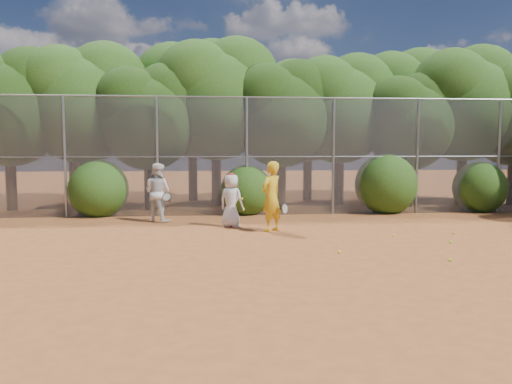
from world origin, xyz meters
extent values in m
plane|color=#974D22|center=(0.00, 0.00, 0.00)|extent=(80.00, 80.00, 0.00)
cylinder|color=gray|center=(-7.00, 6.00, 2.00)|extent=(0.09, 0.09, 4.00)
cylinder|color=gray|center=(-4.00, 6.00, 2.00)|extent=(0.09, 0.09, 4.00)
cylinder|color=gray|center=(-1.00, 6.00, 2.00)|extent=(0.09, 0.09, 4.00)
cylinder|color=gray|center=(2.00, 6.00, 2.00)|extent=(0.09, 0.09, 4.00)
cylinder|color=gray|center=(5.00, 6.00, 2.00)|extent=(0.09, 0.09, 4.00)
cylinder|color=gray|center=(8.00, 6.00, 2.00)|extent=(0.09, 0.09, 4.00)
cylinder|color=gray|center=(0.00, 6.00, 4.00)|extent=(20.00, 0.05, 0.05)
cylinder|color=gray|center=(0.00, 6.00, 2.00)|extent=(20.00, 0.04, 0.04)
cube|color=slate|center=(0.00, 6.00, 2.00)|extent=(20.00, 0.02, 4.00)
cylinder|color=black|center=(-9.50, 8.00, 1.19)|extent=(0.38, 0.38, 2.38)
sphere|color=black|center=(-9.50, 8.00, 3.52)|extent=(3.81, 3.81, 3.81)
sphere|color=black|center=(-8.74, 8.38, 4.47)|extent=(3.05, 3.05, 3.05)
cylinder|color=black|center=(-7.00, 8.50, 1.26)|extent=(0.38, 0.38, 2.52)
sphere|color=#224711|center=(-7.00, 8.50, 3.73)|extent=(4.03, 4.03, 4.03)
sphere|color=#224711|center=(-6.19, 8.90, 4.74)|extent=(3.23, 3.23, 3.23)
sphere|color=#224711|center=(-7.71, 8.20, 4.54)|extent=(3.02, 3.02, 3.02)
cylinder|color=black|center=(-4.50, 7.80, 1.08)|extent=(0.36, 0.36, 2.17)
sphere|color=black|center=(-4.50, 7.80, 3.21)|extent=(3.47, 3.47, 3.47)
sphere|color=black|center=(-3.81, 8.15, 4.08)|extent=(2.78, 2.78, 2.78)
sphere|color=black|center=(-5.11, 7.54, 3.91)|extent=(2.60, 2.60, 2.60)
cylinder|color=black|center=(-2.00, 8.80, 1.33)|extent=(0.39, 0.39, 2.66)
sphere|color=#224711|center=(-2.00, 8.80, 3.94)|extent=(4.26, 4.26, 4.26)
sphere|color=#224711|center=(-1.15, 9.23, 5.00)|extent=(3.40, 3.40, 3.40)
sphere|color=#224711|center=(-2.74, 8.48, 4.79)|extent=(3.19, 3.19, 3.19)
cylinder|color=black|center=(0.50, 8.20, 1.14)|extent=(0.37, 0.37, 2.27)
sphere|color=black|center=(0.50, 8.20, 3.37)|extent=(3.64, 3.64, 3.64)
sphere|color=black|center=(1.23, 8.56, 4.28)|extent=(2.91, 2.91, 2.91)
sphere|color=black|center=(-0.14, 7.93, 4.10)|extent=(2.73, 2.73, 2.73)
cylinder|color=black|center=(3.00, 9.00, 1.22)|extent=(0.38, 0.38, 2.45)
sphere|color=#224711|center=(3.00, 9.00, 3.63)|extent=(3.92, 3.92, 3.92)
sphere|color=#224711|center=(3.78, 9.39, 4.61)|extent=(3.14, 3.14, 3.14)
sphere|color=#224711|center=(2.31, 8.71, 4.41)|extent=(2.94, 2.94, 2.94)
cylinder|color=black|center=(5.50, 8.00, 1.05)|extent=(0.36, 0.36, 2.10)
sphere|color=black|center=(5.50, 8.00, 3.11)|extent=(3.36, 3.36, 3.36)
sphere|color=black|center=(6.17, 8.34, 3.95)|extent=(2.69, 2.69, 2.69)
sphere|color=black|center=(4.91, 7.75, 3.78)|extent=(2.52, 2.52, 2.52)
cylinder|color=black|center=(8.00, 8.60, 1.29)|extent=(0.39, 0.39, 2.59)
sphere|color=#224711|center=(8.00, 8.60, 3.83)|extent=(4.14, 4.14, 4.14)
sphere|color=#224711|center=(8.83, 9.01, 4.87)|extent=(3.32, 3.32, 3.32)
sphere|color=#224711|center=(7.27, 8.29, 4.66)|extent=(3.11, 3.11, 3.11)
cylinder|color=black|center=(10.00, 8.30, 1.15)|extent=(0.37, 0.37, 2.31)
sphere|color=black|center=(9.35, 8.02, 4.16)|extent=(2.77, 2.77, 2.77)
cylinder|color=black|center=(-8.00, 10.80, 1.31)|extent=(0.39, 0.39, 2.62)
sphere|color=#224711|center=(-8.00, 10.80, 3.88)|extent=(4.20, 4.20, 4.20)
sphere|color=#224711|center=(-7.16, 11.22, 4.94)|extent=(3.36, 3.36, 3.36)
sphere|color=#224711|center=(-8.73, 10.49, 4.72)|extent=(3.15, 3.15, 3.15)
cylinder|color=black|center=(-3.00, 11.00, 1.40)|extent=(0.40, 0.40, 2.80)
sphere|color=#224711|center=(-3.00, 11.00, 4.14)|extent=(4.48, 4.48, 4.48)
sphere|color=#224711|center=(-2.10, 11.45, 5.26)|extent=(3.58, 3.58, 3.58)
sphere|color=#224711|center=(-3.78, 10.66, 5.04)|extent=(3.36, 3.36, 3.36)
cylinder|color=black|center=(2.00, 10.60, 1.26)|extent=(0.38, 0.38, 2.52)
sphere|color=#224711|center=(2.00, 10.60, 3.73)|extent=(4.03, 4.03, 4.03)
sphere|color=#224711|center=(2.81, 11.00, 4.74)|extent=(3.23, 3.23, 3.23)
sphere|color=#224711|center=(1.29, 10.30, 4.54)|extent=(3.02, 3.02, 3.02)
cylinder|color=black|center=(6.50, 11.20, 1.36)|extent=(0.40, 0.40, 2.73)
sphere|color=#224711|center=(6.50, 11.20, 4.04)|extent=(4.37, 4.37, 4.37)
sphere|color=#224711|center=(7.37, 11.64, 5.13)|extent=(3.49, 3.49, 3.49)
sphere|color=#224711|center=(5.74, 10.87, 4.91)|extent=(3.28, 3.28, 3.28)
sphere|color=#224711|center=(-6.00, 6.30, 1.00)|extent=(2.00, 2.00, 2.00)
sphere|color=#224711|center=(-1.00, 6.30, 0.90)|extent=(1.80, 1.80, 1.80)
sphere|color=#224711|center=(4.00, 6.30, 1.10)|extent=(2.20, 2.20, 2.20)
sphere|color=#224711|center=(7.50, 6.30, 0.95)|extent=(1.90, 1.90, 1.90)
imported|color=gold|center=(-0.57, 2.58, 0.96)|extent=(0.83, 0.82, 1.93)
torus|color=black|center=(-0.22, 2.38, 0.65)|extent=(0.25, 0.26, 0.30)
cylinder|color=black|center=(-0.38, 2.53, 0.63)|extent=(0.23, 0.21, 0.06)
imported|color=silver|center=(-1.63, 3.46, 0.77)|extent=(0.90, 0.83, 1.55)
ellipsoid|color=#A31817|center=(-1.63, 3.46, 1.51)|extent=(0.22, 0.22, 0.13)
sphere|color=#CEE82A|center=(-1.33, 3.26, 0.85)|extent=(0.07, 0.07, 0.07)
imported|color=silver|center=(-3.87, 4.73, 0.91)|extent=(1.12, 1.05, 1.83)
torus|color=black|center=(-3.57, 4.43, 0.80)|extent=(0.35, 0.27, 0.27)
cylinder|color=black|center=(-3.51, 4.61, 0.68)|extent=(0.11, 0.25, 0.18)
sphere|color=#CEE82A|center=(2.49, 1.43, 0.03)|extent=(0.07, 0.07, 0.07)
sphere|color=#CEE82A|center=(4.20, 1.64, 0.03)|extent=(0.07, 0.07, 0.07)
sphere|color=#CEE82A|center=(2.57, -1.42, 0.03)|extent=(0.07, 0.07, 0.07)
sphere|color=#CEE82A|center=(3.52, 0.45, 0.03)|extent=(0.07, 0.07, 0.07)
sphere|color=#CEE82A|center=(0.56, -0.42, 0.03)|extent=(0.07, 0.07, 0.07)
sphere|color=#CEE82A|center=(3.87, 4.00, 0.03)|extent=(0.07, 0.07, 0.07)
camera|label=1|loc=(-2.22, -10.92, 2.28)|focal=35.00mm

